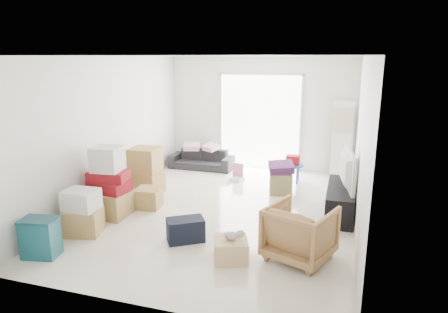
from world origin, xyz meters
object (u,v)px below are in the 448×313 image
Objects in this scene: wood_crate at (231,249)px; television at (341,183)px; ac_tower at (342,140)px; storage_bins at (40,237)px; tv_console at (340,200)px; ottoman at (281,183)px; sofa at (201,156)px; kids_table at (293,163)px; armchair at (300,230)px.

television is at bearing 57.10° from wood_crate.
storage_bins is at bearing -127.44° from ac_tower.
tv_console is (0.05, -2.23, -0.63)m from ac_tower.
sofa is at bearing 149.46° from ottoman.
kids_table reaches higher than wood_crate.
storage_bins is at bearing -127.19° from ottoman.
wood_crate is at bearing -93.94° from ottoman.
ottoman is at bearing -30.06° from sofa.
ac_tower reaches higher than tv_console.
armchair is at bearing -96.19° from ac_tower.
armchair is at bearing -80.78° from kids_table.
sofa is at bearing 50.02° from television.
ac_tower is 1.17× the size of tv_console.
ottoman is (2.17, -1.28, -0.09)m from sofa.
sofa is 3.53× the size of wood_crate.
kids_table is (-0.56, 3.42, 0.01)m from armchair.
television is at bearing -34.23° from ottoman.
ottoman is (-1.17, 0.80, -0.36)m from television.
television is 2.04× the size of storage_bins.
armchair is (-0.49, -1.81, 0.17)m from tv_console.
wood_crate is at bearing -122.90° from tv_console.
wood_crate is (-0.20, -2.92, -0.07)m from ottoman.
tv_console is 2.71× the size of storage_bins.
ac_tower is at bearing 31.97° from kids_table.
sofa is at bearing -33.22° from armchair.
armchair is (-0.44, -4.04, -0.46)m from ac_tower.
storage_bins reaches higher than tv_console.
sofa is (-3.34, 2.08, -0.27)m from television.
armchair reaches higher than sofa.
storage_bins is 1.27× the size of ottoman.
ac_tower is 2.32m from tv_console.
sofa reaches higher than ottoman.
armchair reaches higher than kids_table.
storage_bins is (-3.90, -2.80, 0.03)m from tv_console.
ac_tower is 1.93m from ottoman.
tv_console is at bearing 35.66° from storage_bins.
sofa is at bearing 83.51° from storage_bins.
storage_bins is at bearing -122.94° from kids_table.
armchair is 2.71m from ottoman.
storage_bins reaches higher than ottoman.
ac_tower is 3.35m from sofa.
television reaches higher than ottoman.
ottoman is at bearing -54.83° from armchair.
tv_console is 1.80× the size of armchair.
sofa is 2.60× the size of kids_table.
television is 1.92m from kids_table.
kids_table is (2.30, -0.47, 0.12)m from sofa.
kids_table is (-0.99, -0.62, -0.45)m from ac_tower.
sofa is 2.52m from ottoman.
television is 1.35× the size of armchair.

